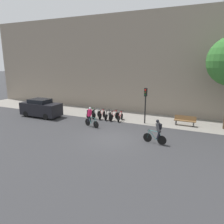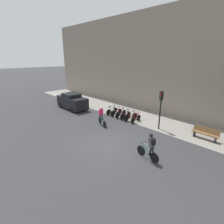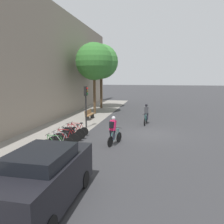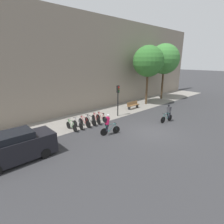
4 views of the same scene
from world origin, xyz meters
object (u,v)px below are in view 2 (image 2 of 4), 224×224
(cyclist_pink, at_px, (101,115))
(traffic_light_pole, at_px, (161,103))
(parked_bike_0, at_px, (112,111))
(bench, at_px, (205,133))
(parked_bike_4, at_px, (131,116))
(parked_bike_5, at_px, (136,118))
(parked_bike_2, at_px, (121,113))
(parked_car, at_px, (72,101))
(parked_bike_1, at_px, (116,112))
(parked_bike_3, at_px, (126,115))
(cyclist_grey, at_px, (150,146))

(cyclist_pink, relative_size, traffic_light_pole, 0.53)
(parked_bike_0, relative_size, bench, 0.88)
(parked_bike_4, height_order, parked_bike_5, parked_bike_4)
(parked_bike_4, distance_m, bench, 6.66)
(parked_bike_0, bearing_deg, parked_bike_5, 0.01)
(parked_bike_2, bearing_deg, parked_car, -161.85)
(parked_bike_1, height_order, parked_bike_2, parked_bike_2)
(parked_bike_3, distance_m, parked_bike_5, 1.33)
(cyclist_pink, distance_m, bench, 8.53)
(traffic_light_pole, height_order, parked_car, traffic_light_pole)
(parked_bike_1, height_order, parked_car, parked_car)
(parked_bike_2, bearing_deg, parked_bike_0, -179.99)
(parked_bike_1, height_order, traffic_light_pole, traffic_light_pole)
(cyclist_pink, distance_m, parked_bike_5, 3.38)
(parked_bike_2, relative_size, parked_car, 0.39)
(parked_bike_1, distance_m, parked_bike_3, 1.33)
(parked_bike_2, relative_size, parked_bike_5, 1.08)
(parked_bike_1, bearing_deg, parked_bike_3, -0.02)
(parked_bike_2, xyz_separation_m, traffic_light_pole, (4.42, 0.16, 1.91))
(cyclist_grey, xyz_separation_m, parked_bike_1, (-7.39, 4.46, -0.56))
(parked_bike_0, distance_m, parked_bike_4, 2.67)
(cyclist_grey, relative_size, parked_bike_4, 1.03)
(parked_bike_3, bearing_deg, cyclist_grey, -36.38)
(parked_bike_0, relative_size, parked_bike_5, 1.06)
(cyclist_pink, relative_size, parked_bike_4, 1.02)
(cyclist_pink, xyz_separation_m, parked_bike_2, (-0.34, 2.88, -0.55))
(cyclist_pink, xyz_separation_m, parked_bike_5, (1.66, 2.89, -0.57))
(parked_bike_0, distance_m, parked_bike_3, 2.00)
(bench, bearing_deg, traffic_light_pole, -166.11)
(cyclist_pink, height_order, bench, cyclist_pink)
(parked_bike_0, relative_size, traffic_light_pole, 0.51)
(parked_bike_2, bearing_deg, traffic_light_pole, 2.02)
(cyclist_pink, height_order, parked_bike_5, cyclist_pink)
(parked_bike_1, distance_m, traffic_light_pole, 5.44)
(cyclist_pink, relative_size, parked_bike_1, 1.08)
(cyclist_grey, xyz_separation_m, parked_car, (-12.86, 2.45, -0.05))
(parked_bike_0, xyz_separation_m, traffic_light_pole, (5.76, 0.16, 1.92))
(parked_bike_1, distance_m, parked_car, 5.85)
(parked_bike_3, bearing_deg, parked_bike_1, 179.98)
(cyclist_grey, distance_m, parked_bike_0, 9.23)
(parked_car, bearing_deg, parked_bike_3, 16.46)
(parked_bike_5, bearing_deg, bench, 9.77)
(parked_bike_0, xyz_separation_m, parked_bike_1, (0.67, 0.00, -0.01))
(cyclist_pink, distance_m, traffic_light_pole, 5.27)
(parked_car, bearing_deg, traffic_light_pole, 11.60)
(cyclist_grey, distance_m, parked_bike_4, 7.02)
(parked_bike_5, xyz_separation_m, parked_car, (-8.13, -2.01, 0.52))
(cyclist_grey, distance_m, parked_car, 13.09)
(parked_bike_1, xyz_separation_m, parked_bike_3, (1.33, -0.00, -0.00))
(parked_bike_4, bearing_deg, traffic_light_pole, 2.88)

